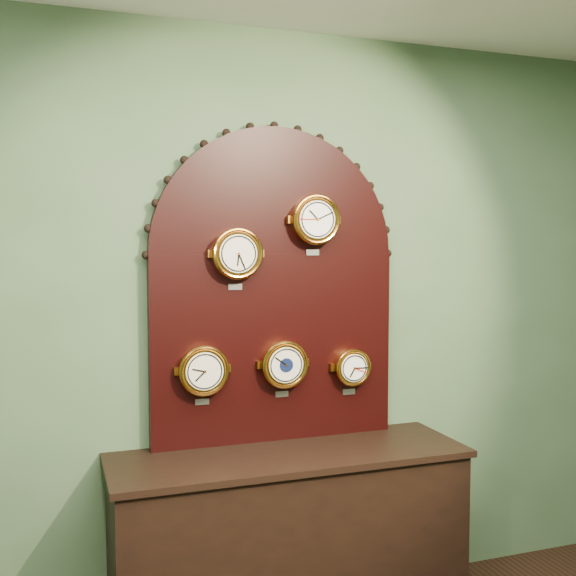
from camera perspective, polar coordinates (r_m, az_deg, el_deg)
name	(u,v)px	position (r m, az deg, el deg)	size (l,w,h in m)	color
wall_back	(271,321)	(3.35, -1.41, -2.80)	(4.00, 4.00, 0.00)	#4B6948
shop_counter	(289,543)	(3.37, 0.12, -20.49)	(1.60, 0.50, 0.80)	black
display_board	(274,276)	(3.28, -1.15, 1.03)	(1.26, 0.06, 1.53)	black
roman_clock	(237,254)	(3.15, -4.28, 2.87)	(0.24, 0.08, 0.29)	orange
arabic_clock	(315,220)	(3.28, 2.28, 5.70)	(0.24, 0.08, 0.29)	orange
hygrometer	(203,370)	(3.17, -7.06, -6.81)	(0.23, 0.08, 0.28)	orange
barometer	(284,364)	(3.27, -0.33, -6.35)	(0.23, 0.08, 0.28)	orange
tide_clock	(352,367)	(3.41, 5.32, -6.57)	(0.18, 0.08, 0.24)	orange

